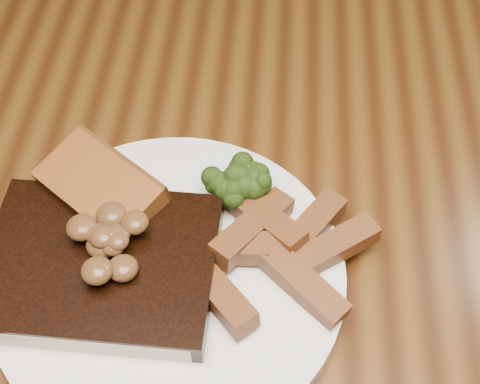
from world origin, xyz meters
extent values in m
cube|color=#4D2F0F|center=(0.00, 0.00, 0.73)|extent=(1.60, 0.90, 0.04)
cube|color=black|center=(-0.05, 0.70, 0.39)|extent=(0.49, 0.49, 0.04)
cylinder|color=black|center=(0.04, 0.90, 0.18)|extent=(0.04, 0.04, 0.37)
cylinder|color=black|center=(-0.25, 0.79, 0.18)|extent=(0.04, 0.04, 0.37)
cylinder|color=black|center=(0.15, 0.61, 0.18)|extent=(0.04, 0.04, 0.37)
cylinder|color=black|center=(-0.14, 0.50, 0.18)|extent=(0.04, 0.04, 0.37)
cylinder|color=white|center=(-0.07, -0.08, 0.76)|extent=(0.34, 0.34, 0.01)
cube|color=black|center=(-0.12, -0.08, 0.78)|extent=(0.19, 0.14, 0.03)
cube|color=beige|center=(-0.12, -0.15, 0.77)|extent=(0.16, 0.02, 0.02)
cube|color=brown|center=(-0.13, -0.02, 0.77)|extent=(0.12, 0.11, 0.02)
camera|label=1|loc=(0.01, -0.35, 1.23)|focal=50.00mm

